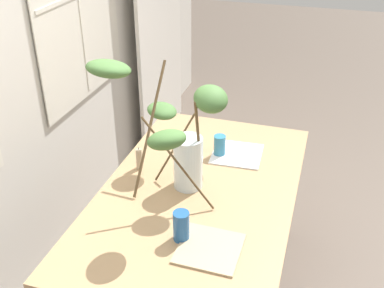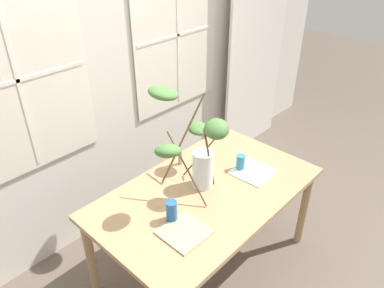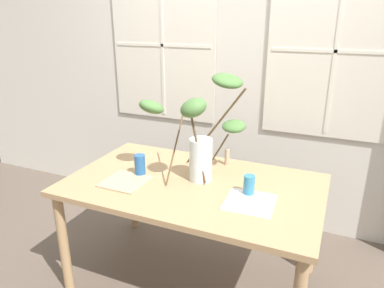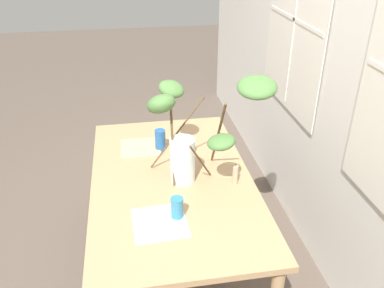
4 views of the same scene
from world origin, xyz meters
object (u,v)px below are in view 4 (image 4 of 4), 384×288
at_px(vase_with_branches, 197,128).
at_px(pillar_candle, 235,174).
at_px(plate_square_right, 160,223).
at_px(drinking_glass_blue_left, 160,140).
at_px(dining_table, 172,190).
at_px(drinking_glass_blue_right, 177,208).
at_px(plate_square_left, 140,148).

distance_m(vase_with_branches, pillar_candle, 0.35).
relative_size(vase_with_branches, plate_square_right, 2.67).
xyz_separation_m(drinking_glass_blue_left, plate_square_right, (0.75, -0.08, -0.06)).
xyz_separation_m(dining_table, drinking_glass_blue_right, (0.36, -0.02, 0.14)).
bearing_deg(drinking_glass_blue_right, drinking_glass_blue_left, -178.87).
bearing_deg(dining_table, plate_square_left, -157.29).
bearing_deg(dining_table, drinking_glass_blue_left, -175.17).
height_order(drinking_glass_blue_right, pillar_candle, pillar_candle).
xyz_separation_m(dining_table, drinking_glass_blue_left, (-0.36, -0.03, 0.15)).
xyz_separation_m(dining_table, pillar_candle, (0.10, 0.35, 0.14)).
xyz_separation_m(plate_square_right, pillar_candle, (-0.28, 0.46, 0.05)).
height_order(drinking_glass_blue_left, drinking_glass_blue_right, drinking_glass_blue_left).
relative_size(plate_square_left, pillar_candle, 2.05).
distance_m(vase_with_branches, drinking_glass_blue_left, 0.48).
height_order(dining_table, drinking_glass_blue_left, drinking_glass_blue_left).
distance_m(drinking_glass_blue_left, plate_square_right, 0.75).
relative_size(drinking_glass_blue_left, plate_square_right, 0.52).
xyz_separation_m(drinking_glass_blue_left, pillar_candle, (0.46, 0.38, -0.01)).
relative_size(drinking_glass_blue_left, plate_square_left, 0.54).
xyz_separation_m(vase_with_branches, drinking_glass_blue_left, (-0.37, -0.18, -0.26)).
bearing_deg(dining_table, drinking_glass_blue_right, -2.62).
bearing_deg(vase_with_branches, dining_table, -92.33).
xyz_separation_m(drinking_glass_blue_right, plate_square_right, (0.03, -0.09, -0.06)).
height_order(plate_square_right, pillar_candle, pillar_candle).
xyz_separation_m(drinking_glass_blue_right, plate_square_left, (-0.74, -0.15, -0.05)).
xyz_separation_m(drinking_glass_blue_left, drinking_glass_blue_right, (0.72, 0.01, -0.01)).
relative_size(drinking_glass_blue_left, pillar_candle, 1.10).
bearing_deg(vase_with_branches, drinking_glass_blue_right, -25.10).
relative_size(dining_table, vase_with_branches, 2.18).
distance_m(plate_square_left, plate_square_right, 0.78).
bearing_deg(drinking_glass_blue_left, pillar_candle, 39.73).
height_order(plate_square_left, plate_square_right, plate_square_left).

